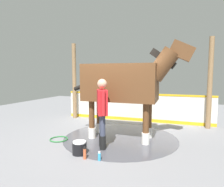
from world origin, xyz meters
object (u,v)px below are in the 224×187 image
wash_bucket (79,148)px  bottle_spray (85,153)px  handler (102,109)px  hose_coil (59,139)px  horse (124,83)px  bottle_shampoo (99,156)px

wash_bucket → bottle_spray: wash_bucket is taller
handler → bottle_spray: bearing=54.1°
bottle_spray → hose_coil: bearing=58.5°
horse → handler: bearing=-110.2°
horse → hose_coil: (-0.83, 1.61, -1.53)m
bottle_spray → hose_coil: (0.80, 1.30, -0.11)m
horse → handler: 1.09m
handler → hose_coil: (0.06, 1.36, -0.96)m
bottle_spray → hose_coil: bottle_spray is taller
handler → wash_bucket: handler is taller
handler → bottle_spray: handler is taller
horse → hose_coil: bearing=-157.3°
handler → wash_bucket: bearing=29.4°
bottle_spray → horse: bearing=-10.6°
hose_coil → wash_bucket: bearing=-120.1°
horse → wash_bucket: 2.09m
handler → bottle_shampoo: size_ratio=8.78×
bottle_spray → handler: bearing=-4.5°
bottle_shampoo → bottle_spray: size_ratio=0.72×
horse → wash_bucket: horse is taller
handler → wash_bucket: (-0.55, 0.31, -0.83)m
handler → bottle_shampoo: 1.15m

